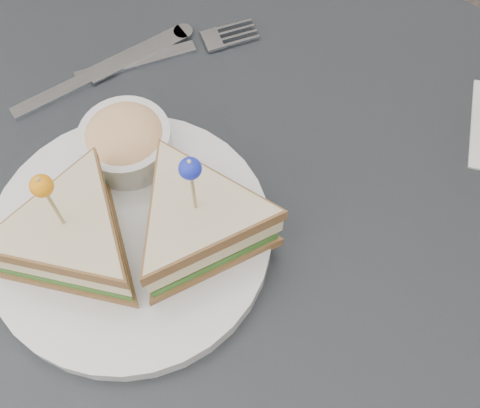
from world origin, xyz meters
The scene contains 5 objects.
ground_plane centered at (0.00, 0.00, 0.00)m, with size 3.50×3.50×0.00m, color #3F3833.
table centered at (0.00, 0.00, 0.67)m, with size 0.80×0.80×0.75m.
plate_meal centered at (-0.06, -0.06, 0.79)m, with size 0.30×0.28×0.15m.
cutlery_fork centered at (-0.17, 0.14, 0.75)m, with size 0.13×0.18×0.01m.
cutlery_knife centered at (-0.22, 0.06, 0.75)m, with size 0.09×0.21×0.01m.
Camera 1 is at (0.15, -0.18, 1.26)m, focal length 45.00 mm.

